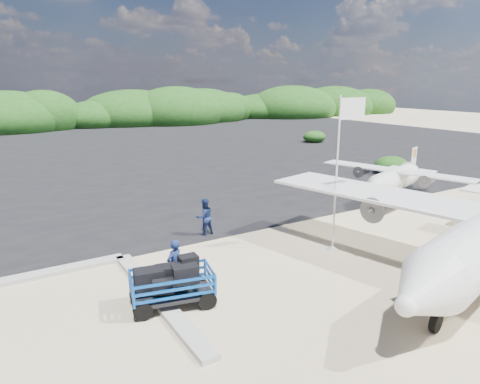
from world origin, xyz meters
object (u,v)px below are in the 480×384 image
object	(u,v)px
crew_a	(175,266)
crew_b	(204,217)
aircraft_large	(300,158)
flagpole	(332,249)
baggage_cart	(173,306)
signboard	(416,301)

from	to	relation	value
crew_a	crew_b	size ratio (longest dim) A/B	1.04
aircraft_large	flagpole	bearing A→B (deg)	40.60
baggage_cart	signboard	bearing A→B (deg)	-17.23
baggage_cart	flagpole	bearing A→B (deg)	18.72
crew_a	crew_b	distance (m)	4.99
crew_b	aircraft_large	bearing A→B (deg)	-142.74
baggage_cart	signboard	world-z (taller)	baggage_cart
crew_a	crew_b	bearing A→B (deg)	-149.12
baggage_cart	aircraft_large	world-z (taller)	aircraft_large
flagpole	crew_a	world-z (taller)	flagpole
signboard	aircraft_large	bearing A→B (deg)	64.05
signboard	flagpole	bearing A→B (deg)	85.81
signboard	aircraft_large	xyz separation A→B (m)	(12.77, 21.00, 0.00)
aircraft_large	signboard	bearing A→B (deg)	45.10
flagpole	signboard	bearing A→B (deg)	-99.54
flagpole	aircraft_large	world-z (taller)	flagpole
crew_a	crew_b	world-z (taller)	crew_a
signboard	aircraft_large	size ratio (longest dim) A/B	0.09
signboard	crew_b	distance (m)	8.78
baggage_cart	crew_b	size ratio (longest dim) A/B	1.58
flagpole	crew_a	bearing A→B (deg)	179.75
flagpole	crew_a	xyz separation A→B (m)	(-6.51, 0.03, 0.83)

